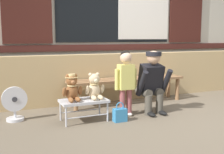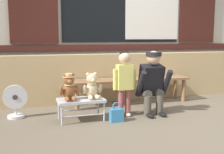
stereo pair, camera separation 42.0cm
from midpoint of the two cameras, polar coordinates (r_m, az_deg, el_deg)
ground_plane at (r=4.06m, az=14.41°, el=-8.51°), size 60.00×60.00×0.00m
brick_low_wall at (r=5.20m, az=6.13°, el=0.14°), size 6.81×0.25×0.85m
shop_facade at (r=5.66m, az=4.17°, el=14.47°), size 6.95×0.26×3.53m
wooden_bench_long at (r=4.82m, az=6.34°, el=-1.13°), size 2.10×0.40×0.44m
small_display_bench at (r=3.85m, az=-3.30°, el=-5.06°), size 0.64×0.36×0.30m
teddy_bear_with_hat at (r=3.78m, az=-5.68°, el=-2.16°), size 0.28×0.27×0.36m
teddy_bear_plain at (r=3.86m, az=-1.03°, el=-2.03°), size 0.28×0.26×0.36m
child_standing at (r=3.99m, az=5.58°, el=0.14°), size 0.35×0.18×0.96m
adult_crouching at (r=4.20m, az=11.13°, el=-1.12°), size 0.50×0.49×0.95m
handbag_on_ground at (r=3.83m, az=4.08°, el=-7.79°), size 0.18×0.11×0.27m
floor_fan at (r=4.12m, az=-16.52°, el=-4.91°), size 0.34×0.24×0.48m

